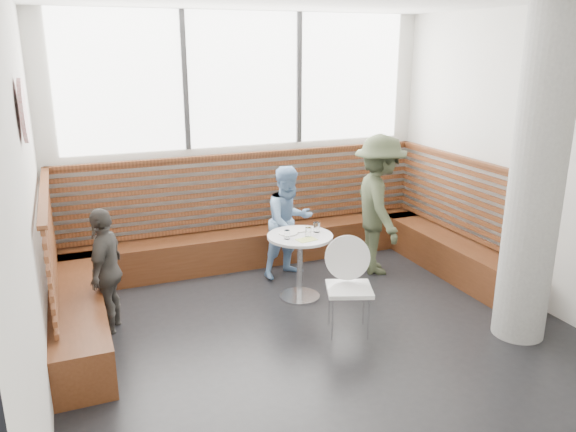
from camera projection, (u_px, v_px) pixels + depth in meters
name	position (u px, v px, depth m)	size (l,w,h in m)	color
room	(329.00, 182.00, 5.08)	(5.00, 5.00, 3.20)	silver
booth	(265.00, 245.00, 6.99)	(5.00, 2.50, 1.44)	#4C2613
concrete_column	(537.00, 179.00, 5.21)	(0.50, 0.50, 3.20)	gray
wall_art	(23.00, 111.00, 4.34)	(0.50, 0.50, 0.03)	white
cafe_table	(300.00, 253.00, 6.33)	(0.74, 0.74, 0.76)	silver
cafe_chair	(346.00, 278.00, 5.60)	(0.46, 0.45, 0.96)	white
adult_man	(379.00, 205.00, 7.00)	(1.14, 0.65, 1.76)	#3C442D
child_back	(289.00, 222.00, 6.92)	(0.68, 0.53, 1.40)	#769FCE
child_left	(106.00, 270.00, 5.59)	(0.75, 0.31, 1.29)	#474440
plate_near	(288.00, 233.00, 6.30)	(0.21, 0.21, 0.01)	white
plate_far	(297.00, 230.00, 6.42)	(0.21, 0.21, 0.01)	white
glass_left	(287.00, 235.00, 6.13)	(0.06, 0.06, 0.10)	white
glass_mid	(308.00, 232.00, 6.19)	(0.07, 0.07, 0.11)	white
glass_right	(317.00, 227.00, 6.35)	(0.07, 0.07, 0.11)	white
menu_card	(307.00, 240.00, 6.11)	(0.21, 0.15, 0.00)	#A5C64C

